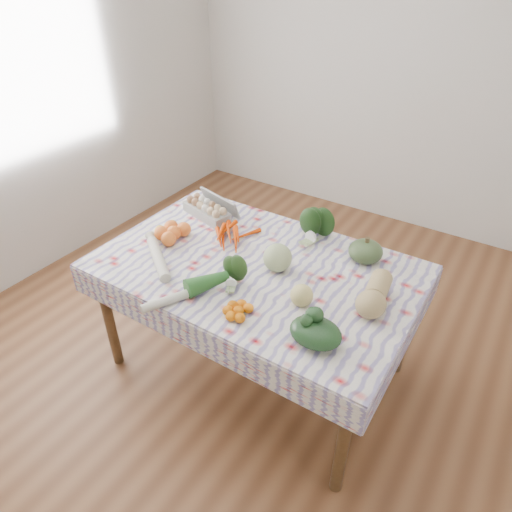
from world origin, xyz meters
TOP-DOWN VIEW (x-y plane):
  - ground at (0.00, 0.00)m, footprint 4.50×4.50m
  - wall_back at (0.00, 2.25)m, footprint 4.00×0.04m
  - dining_table at (0.00, 0.00)m, footprint 1.60×1.00m
  - tablecloth at (0.00, 0.00)m, footprint 1.66×1.06m
  - egg_carton at (-0.54, 0.27)m, footprint 0.36×0.21m
  - carrot_bunch at (-0.25, 0.16)m, footprint 0.26×0.24m
  - kale_bunch at (0.16, 0.40)m, footprint 0.22×0.20m
  - kabocha_squash at (0.46, 0.35)m, footprint 0.23×0.23m
  - cabbage at (0.11, 0.03)m, footprint 0.17×0.17m
  - butternut_squash at (0.63, 0.03)m, footprint 0.18×0.31m
  - orange_cluster at (-0.53, -0.04)m, footprint 0.27×0.27m
  - broccoli at (-0.01, -0.20)m, footprint 0.18×0.18m
  - mandarin_cluster at (0.14, -0.37)m, footprint 0.18×0.18m
  - grapefruit at (0.35, -0.15)m, footprint 0.13×0.13m
  - spinach_bag at (0.51, -0.33)m, footprint 0.25×0.20m
  - daikon at (-0.45, -0.26)m, footprint 0.35×0.28m
  - leek at (-0.14, -0.41)m, footprint 0.24×0.41m

SIDE VIEW (x-z plane):
  - ground at x=0.00m, z-range 0.00..0.00m
  - dining_table at x=0.00m, z-range 0.30..1.05m
  - tablecloth at x=0.00m, z-range 0.75..0.76m
  - carrot_bunch at x=-0.25m, z-range 0.76..0.81m
  - leek at x=-0.14m, z-range 0.76..0.81m
  - mandarin_cluster at x=0.14m, z-range 0.76..0.81m
  - daikon at x=-0.45m, z-range 0.76..0.82m
  - orange_cluster at x=-0.53m, z-range 0.76..0.85m
  - egg_carton at x=-0.54m, z-range 0.76..0.85m
  - broccoli at x=-0.01m, z-range 0.76..0.86m
  - spinach_bag at x=0.51m, z-range 0.76..0.86m
  - grapefruit at x=0.35m, z-range 0.76..0.87m
  - kabocha_squash at x=0.46m, z-range 0.76..0.88m
  - butternut_squash at x=0.63m, z-range 0.76..0.90m
  - cabbage at x=0.11m, z-range 0.76..0.91m
  - kale_bunch at x=0.16m, z-range 0.76..0.92m
  - wall_back at x=0.00m, z-range 0.00..2.80m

